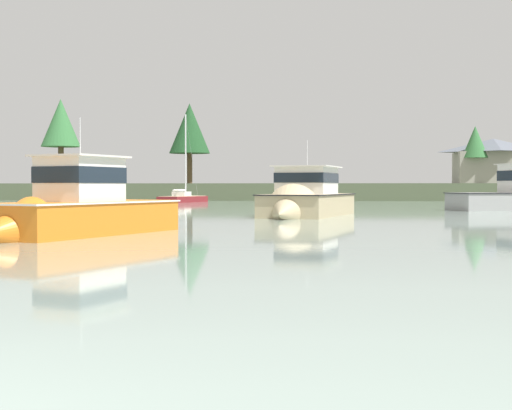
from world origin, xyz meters
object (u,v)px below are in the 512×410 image
object	(u,v)px
sailboat_maroon	(183,200)
cruiser_sand	(304,205)
cruiser_orange	(73,218)
mooring_buoy_white	(511,205)

from	to	relation	value
sailboat_maroon	cruiser_sand	bearing A→B (deg)	-68.78
cruiser_orange	mooring_buoy_white	world-z (taller)	cruiser_orange
cruiser_sand	mooring_buoy_white	world-z (taller)	cruiser_sand
cruiser_sand	sailboat_maroon	world-z (taller)	sailboat_maroon
cruiser_sand	cruiser_orange	distance (m)	16.85
cruiser_sand	cruiser_orange	size ratio (longest dim) A/B	1.20
sailboat_maroon	cruiser_orange	world-z (taller)	sailboat_maroon
cruiser_sand	mooring_buoy_white	size ratio (longest dim) A/B	19.45
cruiser_sand	cruiser_orange	bearing A→B (deg)	-112.34
sailboat_maroon	cruiser_orange	xyz separation A→B (m)	(6.47, -48.75, 0.35)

